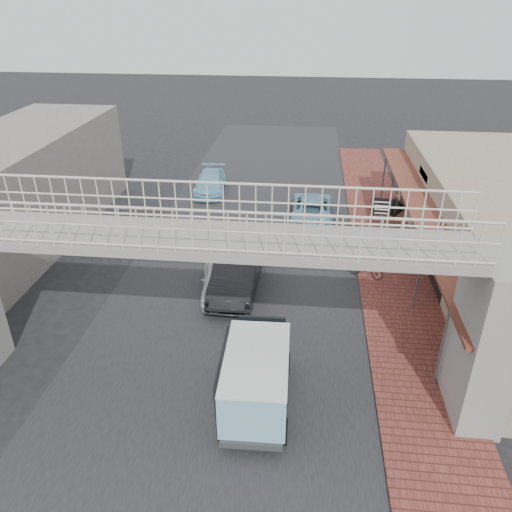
% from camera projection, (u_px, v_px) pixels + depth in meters
% --- Properties ---
extents(ground, '(120.00, 120.00, 0.00)m').
position_uv_depth(ground, '(230.00, 315.00, 18.84)').
color(ground, black).
rests_on(ground, ground).
extents(road_strip, '(10.00, 60.00, 0.01)m').
position_uv_depth(road_strip, '(230.00, 315.00, 18.84)').
color(road_strip, black).
rests_on(road_strip, ground).
extents(sidewalk, '(3.00, 40.00, 0.10)m').
position_uv_depth(sidewalk, '(395.00, 282.00, 20.83)').
color(sidewalk, brown).
rests_on(sidewalk, ground).
extents(shophouse_row, '(7.20, 18.00, 4.00)m').
position_uv_depth(shophouse_row, '(509.00, 235.00, 20.37)').
color(shophouse_row, gray).
rests_on(shophouse_row, ground).
extents(footbridge, '(16.40, 2.40, 6.34)m').
position_uv_depth(footbridge, '(205.00, 302.00, 13.83)').
color(footbridge, gray).
rests_on(footbridge, ground).
extents(building_far_left, '(5.00, 14.00, 5.00)m').
position_uv_depth(building_far_left, '(22.00, 187.00, 23.97)').
color(building_far_left, gray).
rests_on(building_far_left, ground).
extents(white_hatchback, '(1.95, 3.83, 1.25)m').
position_uv_depth(white_hatchback, '(221.00, 278.00, 20.01)').
color(white_hatchback, silver).
rests_on(white_hatchback, ground).
extents(dark_sedan, '(1.76, 4.92, 1.61)m').
position_uv_depth(dark_sedan, '(237.00, 271.00, 20.16)').
color(dark_sedan, black).
rests_on(dark_sedan, ground).
extents(angkot_curb, '(2.20, 4.66, 1.29)m').
position_uv_depth(angkot_curb, '(312.00, 207.00, 26.53)').
color(angkot_curb, '#6BA3BA').
rests_on(angkot_curb, ground).
extents(angkot_far, '(1.97, 4.26, 1.20)m').
position_uv_depth(angkot_far, '(210.00, 182.00, 30.14)').
color(angkot_far, '#7CBBD7').
rests_on(angkot_far, ground).
extents(angkot_van, '(1.94, 4.06, 1.97)m').
position_uv_depth(angkot_van, '(257.00, 371.00, 14.18)').
color(angkot_van, black).
rests_on(angkot_van, ground).
extents(motorcycle_near, '(1.60, 1.07, 0.79)m').
position_uv_depth(motorcycle_near, '(366.00, 269.00, 20.97)').
color(motorcycle_near, black).
rests_on(motorcycle_near, sidewalk).
extents(motorcycle_far, '(1.87, 0.65, 1.10)m').
position_uv_depth(motorcycle_far, '(361.00, 236.00, 23.35)').
color(motorcycle_far, black).
rests_on(motorcycle_far, sidewalk).
extents(street_clock, '(0.72, 0.70, 2.79)m').
position_uv_depth(street_clock, '(478.00, 349.00, 13.24)').
color(street_clock, '#59595B').
rests_on(street_clock, sidewalk).
extents(arrow_sign, '(1.58, 1.01, 2.69)m').
position_uv_depth(arrow_sign, '(398.00, 208.00, 22.17)').
color(arrow_sign, '#59595B').
rests_on(arrow_sign, sidewalk).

